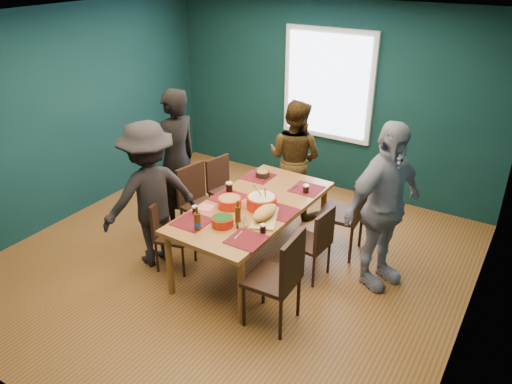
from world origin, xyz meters
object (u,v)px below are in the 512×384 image
(chair_right_far, at_px, (350,208))
(chair_right_mid, at_px, (316,239))
(dining_table, at_px, (253,210))
(person_back, at_px, (295,158))
(chair_left_near, at_px, (168,229))
(bowl_salad, at_px, (230,202))
(bowl_herbs, at_px, (222,221))
(chair_left_far, at_px, (223,184))
(person_right, at_px, (383,207))
(chair_right_near, at_px, (281,274))
(person_near_left, at_px, (150,195))
(person_far_left, at_px, (176,161))
(chair_left_mid, at_px, (197,198))
(bowl_dumpling, at_px, (262,201))
(cutting_board, at_px, (265,214))

(chair_right_far, height_order, chair_right_mid, chair_right_far)
(dining_table, xyz_separation_m, person_back, (-0.20, 1.35, 0.10))
(chair_left_near, relative_size, chair_right_far, 0.80)
(bowl_salad, distance_m, bowl_herbs, 0.41)
(chair_right_mid, xyz_separation_m, bowl_herbs, (-0.74, -0.67, 0.32))
(dining_table, bearing_deg, bowl_salad, -135.49)
(chair_left_far, relative_size, person_right, 0.46)
(chair_left_near, xyz_separation_m, chair_right_near, (1.55, -0.21, 0.11))
(person_near_left, bearing_deg, person_right, 136.83)
(person_far_left, height_order, bowl_herbs, person_far_left)
(chair_right_mid, distance_m, bowl_salad, 1.01)
(chair_left_far, relative_size, bowl_herbs, 3.73)
(chair_left_mid, bearing_deg, person_back, 71.16)
(dining_table, xyz_separation_m, person_right, (1.31, 0.41, 0.22))
(person_back, bearing_deg, bowl_dumpling, 104.58)
(chair_left_mid, distance_m, bowl_salad, 0.81)
(chair_left_far, bearing_deg, chair_left_near, -71.06)
(chair_left_far, distance_m, person_near_left, 1.30)
(chair_left_far, bearing_deg, bowl_dumpling, -22.31)
(person_far_left, xyz_separation_m, bowl_salad, (1.10, -0.43, -0.09))
(person_right, distance_m, bowl_salad, 1.62)
(person_back, bearing_deg, dining_table, 99.96)
(chair_left_near, height_order, bowl_salad, bowl_salad)
(chair_left_far, bearing_deg, person_near_left, -81.45)
(person_right, bearing_deg, bowl_dumpling, 131.96)
(chair_right_mid, height_order, person_back, person_back)
(dining_table, bearing_deg, person_back, 99.93)
(chair_left_far, bearing_deg, person_back, 54.21)
(bowl_dumpling, bearing_deg, person_right, 19.27)
(chair_left_mid, relative_size, chair_right_mid, 1.12)
(dining_table, relative_size, person_far_left, 1.12)
(dining_table, height_order, person_back, person_back)
(chair_right_mid, bearing_deg, bowl_dumpling, -162.89)
(person_near_left, height_order, bowl_salad, person_near_left)
(chair_right_far, distance_m, bowl_herbs, 1.59)
(dining_table, bearing_deg, cutting_board, -35.57)
(chair_left_far, xyz_separation_m, person_far_left, (-0.37, -0.46, 0.42))
(chair_left_far, xyz_separation_m, cutting_board, (1.19, -0.92, 0.33))
(person_far_left, relative_size, bowl_dumpling, 5.51)
(person_near_left, height_order, bowl_herbs, person_near_left)
(person_far_left, relative_size, bowl_salad, 6.97)
(bowl_herbs, xyz_separation_m, cutting_board, (0.29, 0.34, 0.01))
(chair_left_mid, xyz_separation_m, cutting_board, (1.16, -0.34, 0.27))
(chair_left_near, relative_size, bowl_dumpling, 2.50)
(bowl_herbs, bearing_deg, chair_left_near, 179.05)
(person_near_left, distance_m, bowl_herbs, 0.99)
(person_far_left, bearing_deg, cutting_board, 83.38)
(chair_right_near, xyz_separation_m, bowl_salad, (-0.96, 0.57, 0.23))
(chair_left_mid, height_order, bowl_dumpling, bowl_dumpling)
(chair_right_mid, bearing_deg, person_near_left, -154.29)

